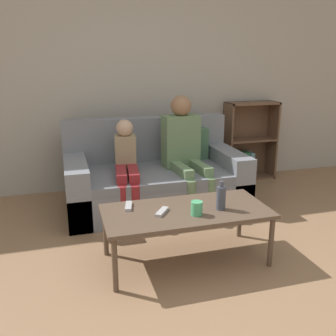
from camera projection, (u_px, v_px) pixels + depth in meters
The scene contains 11 objects.
ground_plane at pixel (213, 304), 2.47m from camera, with size 22.00×22.00×0.00m, color #997251.
wall_back at pixel (134, 80), 4.44m from camera, with size 12.00×0.06×2.60m.
couch at pixel (154, 179), 4.07m from camera, with size 1.86×1.00×0.91m.
bookshelf at pixel (245, 148), 4.94m from camera, with size 0.67×0.28×1.01m.
coffee_table at pixel (186, 214), 2.89m from camera, with size 1.28×0.60×0.44m.
person_adult at pixel (184, 144), 3.95m from camera, with size 0.40×0.69×1.18m.
person_child at pixel (126, 163), 3.77m from camera, with size 0.29×0.69×0.95m.
cup_near at pixel (197, 208), 2.77m from camera, with size 0.09×0.09×0.11m.
tv_remote_0 at pixel (162, 212), 2.81m from camera, with size 0.14×0.17×0.02m.
tv_remote_1 at pixel (129, 206), 2.91m from camera, with size 0.08×0.18×0.02m.
bottle at pixel (221, 197), 2.86m from camera, with size 0.07×0.07×0.23m.
Camera 1 is at (-0.87, -1.94, 1.56)m, focal length 40.00 mm.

